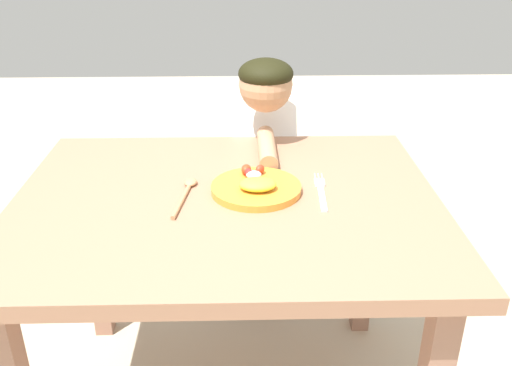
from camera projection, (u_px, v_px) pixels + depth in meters
The scene contains 5 objects.
dining_table at pixel (227, 229), 1.51m from camera, with size 1.12×0.89×0.74m.
plate at pixel (256, 187), 1.49m from camera, with size 0.24×0.24×0.05m.
fork at pixel (321, 192), 1.49m from camera, with size 0.03×0.23×0.01m.
spoon at pixel (186, 191), 1.48m from camera, with size 0.05×0.22×0.02m.
person at pixel (264, 178), 2.01m from camera, with size 0.22×0.51×1.01m.
Camera 1 is at (0.04, -1.31, 1.41)m, focal length 39.20 mm.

